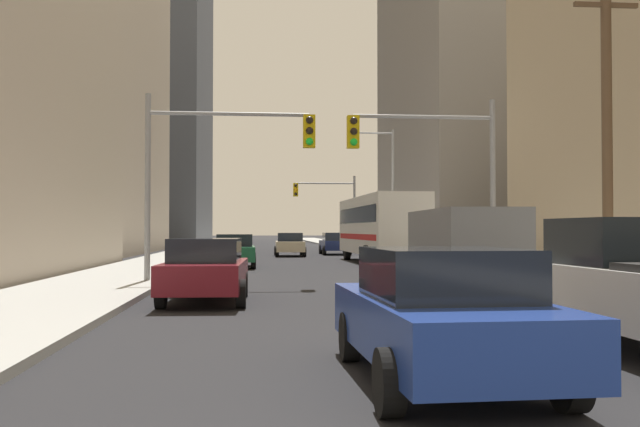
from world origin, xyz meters
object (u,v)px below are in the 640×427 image
sedan_beige (290,244)px  traffic_signal_far_right (327,200)px  cargo_van_grey (463,246)px  traffic_signal_near_left (223,154)px  traffic_signal_near_right (429,157)px  sedan_maroon (206,270)px  city_bus (380,226)px  sedan_navy (335,243)px  sedan_green (235,251)px  sedan_blue (442,315)px

sedan_beige → traffic_signal_far_right: (3.43, 9.27, 3.33)m
cargo_van_grey → traffic_signal_near_left: traffic_signal_near_left is taller
traffic_signal_near_left → traffic_signal_near_right: size_ratio=1.00×
sedan_maroon → traffic_signal_near_left: (0.14, 5.30, 3.34)m
city_bus → traffic_signal_near_left: bearing=-119.3°
cargo_van_grey → traffic_signal_near_right: 4.73m
traffic_signal_near_left → sedan_navy: bearing=75.8°
cargo_van_grey → sedan_navy: (-0.13, 29.29, -0.52)m
traffic_signal_near_right → traffic_signal_far_right: (-0.03, 32.02, 0.00)m
cargo_van_grey → traffic_signal_near_right: bearing=89.2°
sedan_navy → city_bus: bearing=-85.7°
cargo_van_grey → sedan_green: size_ratio=1.24×
cargo_van_grey → sedan_maroon: size_ratio=1.24×
sedan_beige → traffic_signal_far_right: traffic_signal_far_right is taller
sedan_maroon → sedan_green: bearing=89.3°
cargo_van_grey → sedan_green: cargo_van_grey is taller
traffic_signal_near_left → sedan_beige: bearing=82.0°
sedan_blue → cargo_van_grey: bearing=71.7°
sedan_navy → traffic_signal_near_right: size_ratio=0.70×
cargo_van_grey → sedan_navy: cargo_van_grey is taller
sedan_maroon → sedan_green: (0.19, 15.02, 0.00)m
sedan_maroon → traffic_signal_far_right: traffic_signal_far_right is taller
sedan_green → sedan_navy: bearing=67.9°
city_bus → sedan_blue: 27.68m
sedan_green → traffic_signal_near_left: bearing=-90.3°
city_bus → sedan_beige: city_bus is taller
sedan_navy → traffic_signal_near_left: bearing=-104.2°
sedan_blue → sedan_beige: 36.93m
sedan_blue → traffic_signal_near_left: 14.90m
traffic_signal_far_right → traffic_signal_near_left: bearing=-101.7°
sedan_navy → traffic_signal_far_right: bearing=88.6°
sedan_navy → sedan_maroon: bearing=-102.1°
sedan_blue → sedan_maroon: (-3.30, 8.88, 0.00)m
sedan_maroon → traffic_signal_near_left: traffic_signal_near_left is taller
sedan_blue → traffic_signal_far_right: size_ratio=0.71×
city_bus → traffic_signal_far_right: 19.01m
city_bus → sedan_maroon: size_ratio=2.72×
sedan_maroon → sedan_beige: (3.33, 28.05, 0.00)m
city_bus → cargo_van_grey: (-0.80, -16.96, -0.64)m
city_bus → cargo_van_grey: 16.99m
city_bus → traffic_signal_far_right: traffic_signal_far_right is taller
city_bus → traffic_signal_far_right: size_ratio=1.93×
sedan_navy → sedan_beige: (-3.27, -2.73, 0.00)m
sedan_maroon → sedan_green: size_ratio=1.00×
cargo_van_grey → traffic_signal_far_right: traffic_signal_far_right is taller
sedan_maroon → cargo_van_grey: bearing=12.4°
city_bus → sedan_green: bearing=-155.0°
sedan_green → cargo_van_grey: bearing=-64.2°
sedan_blue → sedan_navy: size_ratio=1.01×
sedan_navy → traffic_signal_far_right: (0.16, 6.54, 3.33)m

